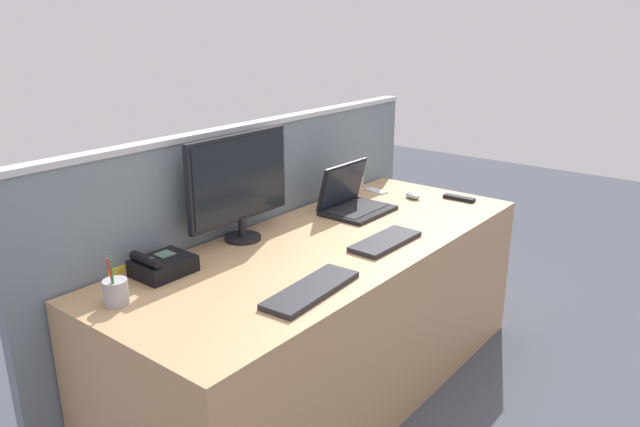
# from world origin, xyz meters

# --- Properties ---
(ground_plane) EXTENTS (10.00, 10.00, 0.00)m
(ground_plane) POSITION_xyz_m (0.00, 0.00, 0.00)
(ground_plane) COLOR #424751
(desk) EXTENTS (2.14, 0.83, 0.74)m
(desk) POSITION_xyz_m (0.00, 0.00, 0.37)
(desk) COLOR tan
(desk) RESTS_ON ground_plane
(cubicle_divider) EXTENTS (2.41, 0.08, 1.22)m
(cubicle_divider) POSITION_xyz_m (0.00, 0.45, 0.61)
(cubicle_divider) COLOR slate
(cubicle_divider) RESTS_ON ground_plane
(desktop_monitor) EXTENTS (0.56, 0.16, 0.47)m
(desktop_monitor) POSITION_xyz_m (-0.21, 0.32, 1.00)
(desktop_monitor) COLOR black
(desktop_monitor) RESTS_ON desk
(laptop) EXTENTS (0.34, 0.27, 0.24)m
(laptop) POSITION_xyz_m (0.42, 0.18, 0.80)
(laptop) COLOR black
(laptop) RESTS_ON desk
(desk_phone) EXTENTS (0.21, 0.17, 0.10)m
(desk_phone) POSITION_xyz_m (-0.67, 0.29, 0.78)
(desk_phone) COLOR black
(desk_phone) RESTS_ON desk
(keyboard_main) EXTENTS (0.44, 0.17, 0.02)m
(keyboard_main) POSITION_xyz_m (-0.44, -0.26, 0.75)
(keyboard_main) COLOR #232328
(keyboard_main) RESTS_ON desk
(keyboard_spare) EXTENTS (0.37, 0.15, 0.02)m
(keyboard_spare) POSITION_xyz_m (0.13, -0.21, 0.75)
(keyboard_spare) COLOR #232328
(keyboard_spare) RESTS_ON desk
(computer_mouse_right_hand) EXTENTS (0.09, 0.12, 0.03)m
(computer_mouse_right_hand) POSITION_xyz_m (0.80, 0.05, 0.76)
(computer_mouse_right_hand) COLOR #9EA0A8
(computer_mouse_right_hand) RESTS_ON desk
(pen_cup) EXTENTS (0.08, 0.08, 0.19)m
(pen_cup) POSITION_xyz_m (-0.93, 0.20, 0.79)
(pen_cup) COLOR #99999E
(pen_cup) RESTS_ON desk
(cell_phone_white_slab) EXTENTS (0.08, 0.14, 0.01)m
(cell_phone_white_slab) POSITION_xyz_m (0.79, 0.28, 0.74)
(cell_phone_white_slab) COLOR silver
(cell_phone_white_slab) RESTS_ON desk
(tv_remote) EXTENTS (0.05, 0.17, 0.02)m
(tv_remote) POSITION_xyz_m (0.93, -0.16, 0.75)
(tv_remote) COLOR black
(tv_remote) RESTS_ON desk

